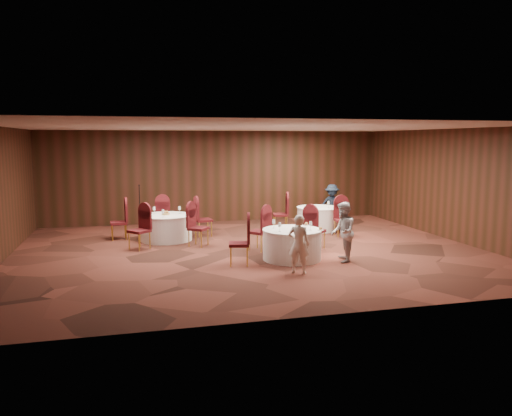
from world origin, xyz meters
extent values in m
plane|color=black|center=(0.00, 0.00, 0.00)|extent=(12.00, 12.00, 0.00)
plane|color=silver|center=(0.00, 0.00, 3.20)|extent=(12.00, 12.00, 0.00)
plane|color=black|center=(0.00, 5.00, 1.60)|extent=(12.00, 0.00, 12.00)
plane|color=black|center=(0.00, -5.00, 1.60)|extent=(12.00, 0.00, 12.00)
plane|color=black|center=(6.00, 0.00, 1.60)|extent=(0.00, 10.00, 10.00)
cylinder|color=white|center=(0.75, -1.15, 0.36)|extent=(1.40, 1.40, 0.72)
cylinder|color=white|center=(0.75, -1.15, 0.72)|extent=(1.43, 1.43, 0.03)
cylinder|color=white|center=(-2.02, 1.99, 0.36)|extent=(1.48, 1.48, 0.72)
cylinder|color=white|center=(-2.02, 1.99, 0.72)|extent=(1.51, 1.51, 0.03)
cylinder|color=white|center=(2.86, 2.49, 0.36)|extent=(1.36, 1.36, 0.72)
cylinder|color=white|center=(2.86, 2.49, 0.72)|extent=(1.39, 1.39, 0.03)
cylinder|color=silver|center=(1.14, -1.37, 0.74)|extent=(0.06, 0.06, 0.01)
cylinder|color=silver|center=(1.14, -1.37, 0.80)|extent=(0.01, 0.01, 0.11)
cone|color=silver|center=(1.14, -1.37, 0.91)|extent=(0.08, 0.08, 0.10)
cylinder|color=silver|center=(0.36, -0.89, 0.74)|extent=(0.06, 0.06, 0.01)
cylinder|color=silver|center=(0.36, -0.89, 0.80)|extent=(0.01, 0.01, 0.11)
cone|color=silver|center=(0.36, -0.89, 0.91)|extent=(0.08, 0.08, 0.10)
cylinder|color=silver|center=(0.38, -1.36, 0.74)|extent=(0.06, 0.06, 0.01)
cylinder|color=silver|center=(0.38, -1.36, 0.80)|extent=(0.01, 0.01, 0.11)
cone|color=silver|center=(0.38, -1.36, 0.91)|extent=(0.08, 0.08, 0.10)
cylinder|color=silver|center=(0.70, -1.60, 0.74)|extent=(0.06, 0.06, 0.01)
cylinder|color=silver|center=(0.70, -1.60, 0.80)|extent=(0.01, 0.01, 0.11)
cone|color=silver|center=(0.70, -1.60, 0.91)|extent=(0.08, 0.08, 0.10)
cylinder|color=white|center=(0.78, -1.65, 0.75)|extent=(0.15, 0.15, 0.01)
sphere|color=#9E6B33|center=(0.78, -1.65, 0.79)|extent=(0.08, 0.08, 0.08)
cylinder|color=white|center=(1.36, -1.45, 0.75)|extent=(0.15, 0.15, 0.01)
sphere|color=#9E6B33|center=(1.36, -1.45, 0.79)|extent=(0.08, 0.08, 0.08)
cylinder|color=white|center=(1.27, -0.73, 0.75)|extent=(0.15, 0.15, 0.01)
sphere|color=#9E6B33|center=(1.27, -0.73, 0.79)|extent=(0.08, 0.08, 0.08)
cylinder|color=silver|center=(-1.61, 2.15, 0.74)|extent=(0.06, 0.06, 0.01)
cylinder|color=silver|center=(-1.61, 2.15, 0.80)|extent=(0.01, 0.01, 0.11)
cone|color=silver|center=(-1.61, 2.15, 0.91)|extent=(0.08, 0.08, 0.10)
cylinder|color=silver|center=(-2.33, 2.23, 0.74)|extent=(0.06, 0.06, 0.01)
cylinder|color=silver|center=(-2.33, 2.23, 0.80)|extent=(0.01, 0.01, 0.11)
cone|color=silver|center=(-2.33, 2.23, 0.91)|extent=(0.08, 0.08, 0.10)
cylinder|color=silver|center=(-2.13, 1.57, 0.74)|extent=(0.06, 0.06, 0.01)
cylinder|color=silver|center=(-2.13, 1.57, 0.80)|extent=(0.01, 0.01, 0.11)
cone|color=silver|center=(-2.13, 1.57, 0.91)|extent=(0.08, 0.08, 0.10)
cylinder|color=olive|center=(-2.02, 1.99, 0.77)|extent=(0.22, 0.22, 0.06)
sphere|color=#9E6B33|center=(-2.05, 2.01, 0.83)|extent=(0.07, 0.07, 0.07)
sphere|color=#9E6B33|center=(-1.98, 1.97, 0.83)|extent=(0.07, 0.07, 0.07)
cylinder|color=silver|center=(3.10, 2.24, 0.74)|extent=(0.06, 0.06, 0.01)
cylinder|color=silver|center=(3.10, 2.24, 0.80)|extent=(0.01, 0.01, 0.11)
cone|color=silver|center=(3.10, 2.24, 0.91)|extent=(0.08, 0.08, 0.10)
cylinder|color=black|center=(-2.70, 4.05, 0.01)|extent=(0.24, 0.24, 0.02)
cylinder|color=black|center=(-2.70, 4.05, 0.74)|extent=(0.02, 0.02, 1.44)
cylinder|color=black|center=(-2.70, 4.10, 1.43)|extent=(0.04, 0.12, 0.04)
imported|color=white|center=(0.48, -2.41, 0.65)|extent=(0.56, 0.51, 1.29)
imported|color=#B0AFB4|center=(1.84, -1.66, 0.72)|extent=(0.74, 0.84, 1.43)
imported|color=black|center=(3.68, 3.32, 0.69)|extent=(1.03, 0.90, 1.38)
camera|label=1|loc=(-3.03, -12.38, 2.86)|focal=35.00mm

